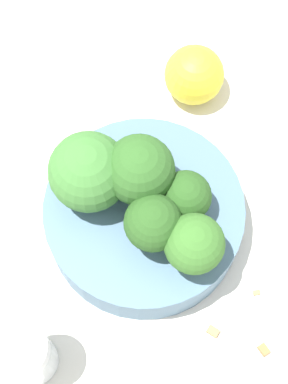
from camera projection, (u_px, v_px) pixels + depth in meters
The scene contains 12 objects.
ground_plane at pixel (144, 226), 0.53m from camera, with size 3.00×3.00×0.00m, color silver.
bowl at pixel (144, 217), 0.51m from camera, with size 0.16×0.16×0.04m, color slate.
broccoli_floret_0 at pixel (199, 240), 0.45m from camera, with size 0.04×0.04×0.05m.
broccoli_floret_1 at pixel (139, 171), 0.46m from camera, with size 0.05×0.05×0.07m.
broccoli_floret_2 at pixel (185, 197), 0.47m from camera, with size 0.04×0.04×0.04m.
broccoli_floret_3 at pixel (153, 223), 0.45m from camera, with size 0.04×0.04×0.05m.
broccoli_floret_4 at pixel (89, 172), 0.46m from camera, with size 0.06×0.06×0.06m.
pepper_shaker at pixel (26, 355), 0.45m from camera, with size 0.04×0.04×0.07m.
lemon_wedge at pixel (194, 75), 0.55m from camera, with size 0.05×0.05×0.05m, color yellow.
almond_crumb_0 at pixel (257, 292), 0.50m from camera, with size 0.01×0.00×0.01m, color #AD7F4C.
almond_crumb_2 at pixel (268, 345), 0.49m from camera, with size 0.01×0.01×0.01m, color olive.
almond_crumb_3 at pixel (213, 331), 0.49m from camera, with size 0.01×0.01×0.01m, color #AD7F4C.
Camera 1 is at (0.12, 0.13, 0.50)m, focal length 60.00 mm.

